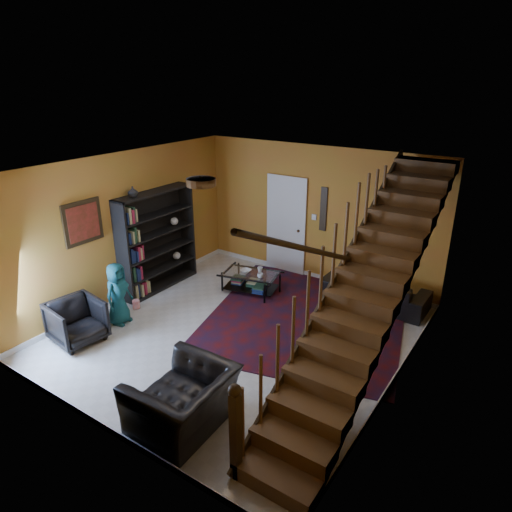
{
  "coord_description": "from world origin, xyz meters",
  "views": [
    {
      "loc": [
        3.94,
        -5.37,
        4.09
      ],
      "look_at": [
        0.08,
        0.4,
        1.3
      ],
      "focal_mm": 32.0,
      "sensor_mm": 36.0,
      "label": 1
    }
  ],
  "objects_px": {
    "bookshelf": "(158,242)",
    "armchair_left": "(77,322)",
    "armchair_right": "(183,401)",
    "sofa": "(375,290)",
    "coffee_table": "(251,281)"
  },
  "relations": [
    {
      "from": "armchair_right",
      "to": "bookshelf",
      "type": "bearing_deg",
      "value": -133.8
    },
    {
      "from": "sofa",
      "to": "armchair_left",
      "type": "xyz_separation_m",
      "value": [
        -3.55,
        -3.93,
        0.07
      ]
    },
    {
      "from": "sofa",
      "to": "armchair_left",
      "type": "distance_m",
      "value": 5.3
    },
    {
      "from": "armchair_left",
      "to": "armchair_right",
      "type": "xyz_separation_m",
      "value": [
        2.76,
        -0.51,
        0.03
      ]
    },
    {
      "from": "bookshelf",
      "to": "sofa",
      "type": "distance_m",
      "value": 4.31
    },
    {
      "from": "bookshelf",
      "to": "armchair_left",
      "type": "bearing_deg",
      "value": -80.97
    },
    {
      "from": "bookshelf",
      "to": "armchair_left",
      "type": "height_order",
      "value": "bookshelf"
    },
    {
      "from": "sofa",
      "to": "armchair_right",
      "type": "bearing_deg",
      "value": 80.4
    },
    {
      "from": "armchair_right",
      "to": "coffee_table",
      "type": "xyz_separation_m",
      "value": [
        -1.44,
        3.57,
        -0.15
      ]
    },
    {
      "from": "armchair_left",
      "to": "coffee_table",
      "type": "distance_m",
      "value": 3.33
    },
    {
      "from": "bookshelf",
      "to": "sofa",
      "type": "xyz_separation_m",
      "value": [
        3.9,
        1.7,
        -0.68
      ]
    },
    {
      "from": "armchair_left",
      "to": "bookshelf",
      "type": "bearing_deg",
      "value": 17.08
    },
    {
      "from": "armchair_left",
      "to": "sofa",
      "type": "bearing_deg",
      "value": -34.02
    },
    {
      "from": "bookshelf",
      "to": "coffee_table",
      "type": "bearing_deg",
      "value": 26.18
    },
    {
      "from": "sofa",
      "to": "armchair_right",
      "type": "height_order",
      "value": "armchair_right"
    }
  ]
}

